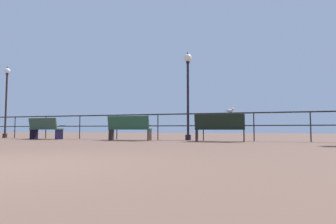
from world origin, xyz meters
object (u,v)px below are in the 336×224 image
Objects in this scene: bench_near_right at (219,126)px; lamppost_left at (6,95)px; bench_far_left at (45,128)px; lamppost_center at (188,85)px; bench_near_left at (129,127)px; seagull_on_rail at (230,110)px.

lamppost_left is at bearing 174.44° from bench_near_right.
lamppost_center is at bearing 9.86° from bench_far_left.
bench_near_right is 0.47× the size of lamppost_left.
bench_near_right is at bearing 0.01° from bench_near_left.
bench_near_left is at bearing -167.17° from seagull_on_rail.
lamppost_left is 11.64m from seagull_on_rail.
bench_near_left is 0.46× the size of lamppost_left.
bench_far_left is at bearing 179.98° from bench_near_right.
lamppost_center is at bearing 173.10° from seagull_on_rail.
lamppost_left is at bearing 162.84° from bench_far_left.
lamppost_center is 2.08m from seagull_on_rail.
bench_near_right is (7.73, -0.00, 0.03)m from bench_far_left.
bench_far_left is 4.06× the size of seagull_on_rail.
lamppost_center reaches higher than bench_far_left.
bench_near_left is 4.04m from seagull_on_rail.
seagull_on_rail reaches higher than bench_near_left.
lamppost_left reaches higher than bench_far_left.
lamppost_center is at bearing 27.04° from bench_near_left.
bench_far_left is 4.10m from lamppost_left.
lamppost_left is 9.78× the size of seagull_on_rail.
seagull_on_rail is at bearing 6.27° from bench_far_left.
lamppost_center reaches higher than bench_near_right.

